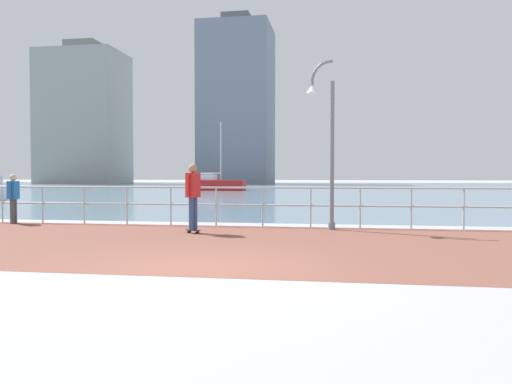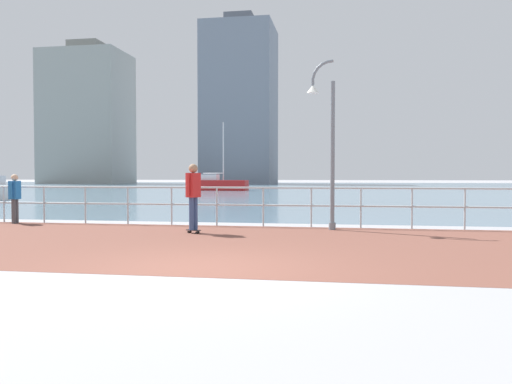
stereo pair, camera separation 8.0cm
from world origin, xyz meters
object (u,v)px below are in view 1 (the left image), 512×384
lamppost (326,136)px  bystander (13,195)px  skateboarder (193,191)px  sailboat_white (219,184)px

lamppost → bystander: (-9.60, 0.26, -1.68)m
lamppost → skateboarder: size_ratio=2.60×
bystander → sailboat_white: bearing=92.6°
lamppost → bystander: 9.75m
skateboarder → sailboat_white: (-7.82, 35.92, -0.45)m
lamppost → sailboat_white: (-11.16, 34.49, -1.94)m
sailboat_white → lamppost: bearing=-72.1°
skateboarder → sailboat_white: size_ratio=0.27×
skateboarder → sailboat_white: sailboat_white is taller
lamppost → sailboat_white: bearing=107.9°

